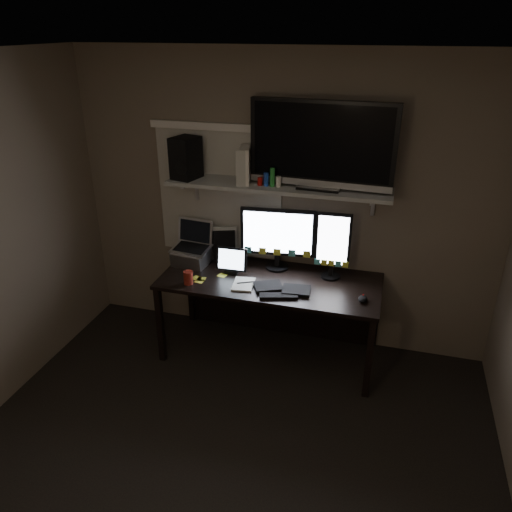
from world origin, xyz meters
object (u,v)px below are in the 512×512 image
(tablet, at_px, (232,260))
(cup, at_px, (188,278))
(tv, at_px, (322,145))
(mouse, at_px, (363,299))
(keyboard, at_px, (282,289))
(speaker, at_px, (186,158))
(desk, at_px, (273,291))
(monitor_landscape, at_px, (278,238))
(laptop, at_px, (191,245))
(monitor_portrait, at_px, (333,246))
(game_console, at_px, (245,165))

(tablet, bearing_deg, cup, -135.80)
(cup, xyz_separation_m, tv, (0.95, 0.45, 1.03))
(mouse, relative_size, cup, 0.95)
(keyboard, bearing_deg, tv, 44.22)
(cup, distance_m, speaker, 0.97)
(desk, relative_size, cup, 16.25)
(monitor_landscape, distance_m, speaker, 1.00)
(keyboard, relative_size, laptop, 1.23)
(keyboard, bearing_deg, monitor_portrait, 28.26)
(monitor_landscape, height_order, laptop, monitor_landscape)
(desk, height_order, speaker, speaker)
(monitor_landscape, height_order, tablet, monitor_landscape)
(tv, height_order, speaker, tv)
(cup, bearing_deg, tablet, 45.22)
(monitor_landscape, distance_m, keyboard, 0.47)
(monitor_portrait, xyz_separation_m, speaker, (-1.23, 0.00, 0.63))
(laptop, height_order, game_console, game_console)
(tablet, relative_size, laptop, 0.72)
(laptop, xyz_separation_m, speaker, (-0.03, 0.08, 0.73))
(game_console, bearing_deg, monitor_landscape, -6.37)
(mouse, bearing_deg, keyboard, -175.44)
(keyboard, xyz_separation_m, tv, (0.20, 0.35, 1.07))
(monitor_portrait, xyz_separation_m, mouse, (0.29, -0.33, -0.27))
(keyboard, height_order, game_console, game_console)
(desk, height_order, laptop, laptop)
(laptop, bearing_deg, tablet, -3.23)
(desk, xyz_separation_m, cup, (-0.62, -0.37, 0.23))
(monitor_portrait, relative_size, tablet, 2.16)
(monitor_portrait, distance_m, game_console, 0.95)
(monitor_portrait, bearing_deg, tablet, -171.84)
(monitor_landscape, xyz_separation_m, speaker, (-0.77, -0.05, 0.64))
(laptop, relative_size, game_console, 1.30)
(speaker, bearing_deg, tv, 16.08)
(mouse, distance_m, tablet, 1.12)
(desk, bearing_deg, monitor_landscape, 87.23)
(game_console, bearing_deg, laptop, 179.04)
(tablet, xyz_separation_m, cup, (-0.28, -0.28, -0.06))
(mouse, xyz_separation_m, tv, (-0.43, 0.35, 1.06))
(tablet, distance_m, tv, 1.19)
(laptop, distance_m, game_console, 0.85)
(monitor_portrait, xyz_separation_m, laptop, (-1.20, -0.08, -0.10))
(desk, height_order, tv, tv)
(keyboard, distance_m, cup, 0.76)
(cup, bearing_deg, speaker, 108.78)
(game_console, bearing_deg, monitor_portrait, -14.30)
(tablet, bearing_deg, game_console, 64.44)
(tv, bearing_deg, monitor_portrait, -5.37)
(monitor_portrait, relative_size, speaker, 1.70)
(keyboard, distance_m, tablet, 0.52)
(keyboard, bearing_deg, desk, 100.97)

